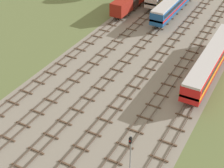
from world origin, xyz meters
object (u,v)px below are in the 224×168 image
(passenger_coach_right_nearest, at_px, (211,59))
(diesel_railcar_centre_left_mid, at_px, (174,3))
(freight_boxcar_far_left_near, at_px, (130,1))
(signal_post_nearest, at_px, (130,149))

(passenger_coach_right_nearest, height_order, diesel_railcar_centre_left_mid, same)
(passenger_coach_right_nearest, bearing_deg, freight_boxcar_far_left_near, 143.03)
(passenger_coach_right_nearest, relative_size, signal_post_nearest, 4.07)
(passenger_coach_right_nearest, relative_size, freight_boxcar_far_left_near, 1.57)
(freight_boxcar_far_left_near, distance_m, diesel_railcar_centre_left_mid, 9.59)
(signal_post_nearest, bearing_deg, passenger_coach_right_nearest, 84.74)
(passenger_coach_right_nearest, distance_m, diesel_railcar_centre_left_mid, 24.35)
(passenger_coach_right_nearest, distance_m, freight_boxcar_far_left_near, 28.53)
(diesel_railcar_centre_left_mid, distance_m, signal_post_nearest, 46.34)
(signal_post_nearest, bearing_deg, diesel_railcar_centre_left_mid, 104.24)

